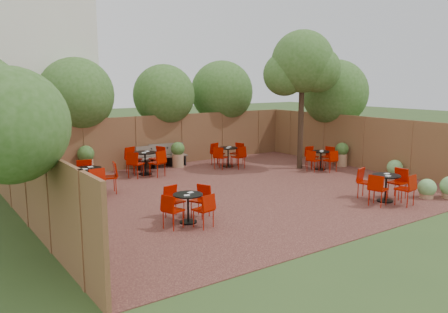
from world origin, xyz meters
TOP-DOWN VIEW (x-y plane):
  - ground at (0.00, 0.00)m, footprint 80.00×80.00m
  - courtyard_paving at (0.00, 0.00)m, footprint 12.00×10.00m
  - fence_back at (0.00, 5.00)m, footprint 12.00×0.08m
  - fence_left at (-6.00, 0.00)m, footprint 0.08×10.00m
  - fence_right at (6.00, 0.00)m, footprint 0.08×10.00m
  - neighbour_building at (-4.50, 8.00)m, footprint 5.00×4.00m
  - overhang_foliage at (-0.78, 3.49)m, footprint 15.92×10.69m
  - courtyard_tree at (4.01, 1.33)m, footprint 2.54×2.44m
  - park_bench_left at (-0.49, 4.62)m, footprint 1.41×0.50m
  - park_bench_right at (0.11, 4.62)m, footprint 1.48×0.65m
  - bistro_tables at (-0.12, 0.95)m, footprint 10.03×8.81m
  - planters at (-1.52, 3.81)m, footprint 11.50×4.55m
  - low_shrubs at (4.69, -3.36)m, footprint 2.34×3.26m

SIDE VIEW (x-z plane):
  - ground at x=0.00m, z-range 0.00..0.00m
  - courtyard_paving at x=0.00m, z-range 0.00..0.02m
  - low_shrubs at x=4.69m, z-range -0.01..0.63m
  - bistro_tables at x=-0.12m, z-range -0.01..0.93m
  - park_bench_left at x=-0.49m, z-range 0.03..0.89m
  - park_bench_right at x=0.11m, z-range 0.03..0.92m
  - planters at x=-1.52m, z-range 0.02..1.16m
  - fence_back at x=0.00m, z-range 0.00..2.00m
  - fence_left at x=-6.00m, z-range 0.00..2.00m
  - fence_right at x=6.00m, z-range 0.00..2.00m
  - overhang_foliage at x=-0.78m, z-range 1.40..4.16m
  - courtyard_tree at x=4.01m, z-range 1.28..6.44m
  - neighbour_building at x=-4.50m, z-range 0.00..8.00m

